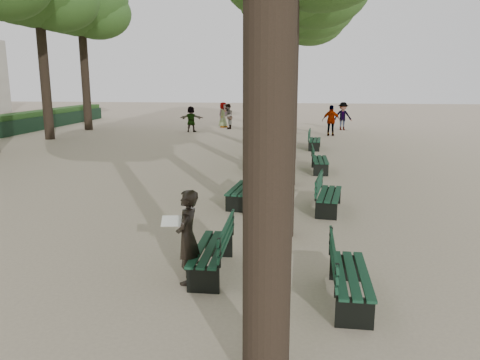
# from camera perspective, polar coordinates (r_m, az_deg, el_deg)

# --- Properties ---
(ground) EXTENTS (120.00, 120.00, 0.00)m
(ground) POSITION_cam_1_polar(r_m,az_deg,el_deg) (7.65, -7.42, -13.51)
(ground) COLOR tan
(ground) RESTS_ON ground
(tree_central_5) EXTENTS (6.00, 6.00, 9.95)m
(tree_central_5) POSITION_cam_1_polar(r_m,az_deg,el_deg) (29.98, 6.80, 20.46)
(tree_central_5) COLOR #33261C
(tree_central_5) RESTS_ON ground
(tree_far_5) EXTENTS (6.00, 6.00, 10.45)m
(tree_far_5) POSITION_cam_1_polar(r_m,az_deg,el_deg) (33.07, -18.92, 20.00)
(tree_far_5) COLOR #33261C
(tree_far_5) RESTS_ON ground
(bench_left_0) EXTENTS (0.58, 1.80, 0.92)m
(bench_left_0) POSITION_cam_1_polar(r_m,az_deg,el_deg) (8.21, -3.51, -9.50)
(bench_left_0) COLOR black
(bench_left_0) RESTS_ON ground
(bench_left_1) EXTENTS (0.77, 1.85, 0.92)m
(bench_left_1) POSITION_cam_1_polar(r_m,az_deg,el_deg) (12.56, 0.30, -1.77)
(bench_left_1) COLOR black
(bench_left_1) RESTS_ON ground
(bench_left_2) EXTENTS (0.81, 1.86, 0.92)m
(bench_left_2) POSITION_cam_1_polar(r_m,az_deg,el_deg) (17.27, 2.17, 2.08)
(bench_left_2) COLOR black
(bench_left_2) RESTS_ON ground
(bench_left_3) EXTENTS (0.72, 1.84, 0.92)m
(bench_left_3) POSITION_cam_1_polar(r_m,az_deg,el_deg) (22.23, 3.27, 4.34)
(bench_left_3) COLOR black
(bench_left_3) RESTS_ON ground
(bench_right_0) EXTENTS (0.60, 1.81, 0.92)m
(bench_right_0) POSITION_cam_1_polar(r_m,az_deg,el_deg) (7.40, 13.26, -12.37)
(bench_right_0) COLOR black
(bench_right_0) RESTS_ON ground
(bench_right_1) EXTENTS (0.81, 1.86, 0.92)m
(bench_right_1) POSITION_cam_1_polar(r_m,az_deg,el_deg) (12.15, 10.78, -2.48)
(bench_right_1) COLOR black
(bench_right_1) RESTS_ON ground
(bench_right_2) EXTENTS (0.59, 1.81, 0.92)m
(bench_right_2) POSITION_cam_1_polar(r_m,az_deg,el_deg) (17.22, 9.71, 1.88)
(bench_right_2) COLOR black
(bench_right_2) RESTS_ON ground
(bench_right_3) EXTENTS (0.69, 1.83, 0.92)m
(bench_right_3) POSITION_cam_1_polar(r_m,az_deg,el_deg) (22.83, 9.08, 4.42)
(bench_right_3) COLOR black
(bench_right_3) RESTS_ON ground
(man_with_map) EXTENTS (0.61, 0.65, 1.57)m
(man_with_map) POSITION_cam_1_polar(r_m,az_deg,el_deg) (7.72, -6.43, -6.91)
(man_with_map) COLOR black
(man_with_map) RESTS_ON ground
(pedestrian_d) EXTENTS (0.75, 0.90, 1.74)m
(pedestrian_d) POSITION_cam_1_polar(r_m,az_deg,el_deg) (32.81, -2.06, 7.95)
(pedestrian_d) COLOR #262628
(pedestrian_d) RESTS_ON ground
(pedestrian_e) EXTENTS (1.52, 0.37, 1.63)m
(pedestrian_e) POSITION_cam_1_polar(r_m,az_deg,el_deg) (30.14, -5.97, 7.40)
(pedestrian_e) COLOR #262628
(pedestrian_e) RESTS_ON ground
(pedestrian_c) EXTENTS (1.10, 0.52, 1.81)m
(pedestrian_c) POSITION_cam_1_polar(r_m,az_deg,el_deg) (28.31, 11.07, 7.12)
(pedestrian_c) COLOR #262628
(pedestrian_c) RESTS_ON ground
(pedestrian_b) EXTENTS (1.21, 0.49, 1.82)m
(pedestrian_b) POSITION_cam_1_polar(r_m,az_deg,el_deg) (31.79, 12.42, 7.61)
(pedestrian_b) COLOR #262628
(pedestrian_b) RESTS_ON ground
(pedestrian_a) EXTENTS (0.40, 0.84, 1.69)m
(pedestrian_a) POSITION_cam_1_polar(r_m,az_deg,el_deg) (31.67, -1.49, 7.75)
(pedestrian_a) COLOR #262628
(pedestrian_a) RESTS_ON ground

